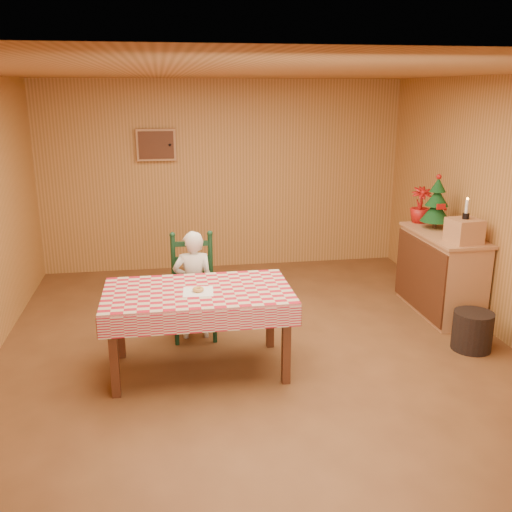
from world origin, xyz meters
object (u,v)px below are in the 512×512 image
at_px(crate, 464,231).
at_px(christmas_tree, 437,204).
at_px(dining_table, 198,299).
at_px(seated_child, 194,285).
at_px(shelf_unit, 440,273).
at_px(storage_bin, 472,331).
at_px(ladder_chair, 193,289).

bearing_deg(crate, christmas_tree, 90.00).
height_order(dining_table, seated_child, seated_child).
distance_m(shelf_unit, christmas_tree, 0.79).
bearing_deg(christmas_tree, shelf_unit, -91.98).
bearing_deg(crate, seated_child, 176.66).
distance_m(seated_child, crate, 2.85).
distance_m(seated_child, christmas_tree, 2.91).
relative_size(shelf_unit, christmas_tree, 2.00).
relative_size(shelf_unit, crate, 4.13).
xyz_separation_m(christmas_tree, storage_bin, (-0.13, -1.23, -1.02)).
distance_m(seated_child, storage_bin, 2.79).
xyz_separation_m(shelf_unit, storage_bin, (-0.13, -0.98, -0.27)).
bearing_deg(dining_table, crate, 11.45).
distance_m(ladder_chair, shelf_unit, 2.80).
bearing_deg(ladder_chair, dining_table, -90.00).
xyz_separation_m(dining_table, christmas_tree, (2.80, 1.22, 0.52)).
height_order(dining_table, christmas_tree, christmas_tree).
bearing_deg(shelf_unit, crate, -88.77).
bearing_deg(storage_bin, shelf_unit, 82.68).
distance_m(dining_table, seated_child, 0.74).
bearing_deg(storage_bin, seated_child, 164.47).
xyz_separation_m(seated_child, shelf_unit, (2.79, 0.24, -0.10)).
distance_m(dining_table, ladder_chair, 0.81).
bearing_deg(christmas_tree, storage_bin, -96.24).
bearing_deg(ladder_chair, crate, -4.50).
xyz_separation_m(seated_child, crate, (2.80, -0.16, 0.49)).
bearing_deg(christmas_tree, ladder_chair, -171.27).
bearing_deg(shelf_unit, ladder_chair, -176.31).
bearing_deg(ladder_chair, christmas_tree, 8.73).
distance_m(dining_table, christmas_tree, 3.10).
bearing_deg(dining_table, seated_child, 90.00).
distance_m(ladder_chair, crate, 2.86).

